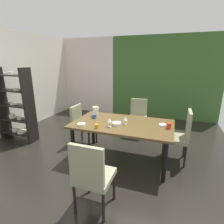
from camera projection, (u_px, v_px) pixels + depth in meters
name	position (u px, v px, depth m)	size (l,w,h in m)	color
ground_plane	(97.00, 156.00, 3.52)	(5.39, 6.10, 0.02)	black
back_panel_interior	(88.00, 76.00, 6.41)	(1.99, 0.10, 2.61)	silver
garden_window_panel	(164.00, 78.00, 5.54)	(3.40, 0.10, 2.61)	#385F2B
dining_table	(122.00, 127.00, 3.23)	(1.81, 1.05, 0.74)	brown
chair_head_near	(92.00, 174.00, 2.08)	(0.44, 0.44, 0.97)	gray
chair_head_far	(138.00, 115.00, 4.44)	(0.44, 0.45, 0.91)	gray
chair_right_far	(181.00, 134.00, 3.19)	(0.44, 0.44, 1.00)	gray
chair_left_far	(82.00, 123.00, 3.86)	(0.45, 0.44, 0.91)	gray
display_shelf	(15.00, 106.00, 4.04)	(0.89, 0.30, 1.71)	black
wine_glass_north	(125.00, 119.00, 3.13)	(0.08, 0.08, 0.14)	silver
wine_glass_right	(109.00, 120.00, 2.99)	(0.08, 0.08, 0.16)	silver
serving_bowl_east	(117.00, 124.00, 3.09)	(0.16, 0.16, 0.05)	white
serving_bowl_near_shelf	(81.00, 125.00, 3.07)	(0.14, 0.14, 0.04)	#EBE5C5
serving_bowl_left	(162.00, 125.00, 3.05)	(0.13, 0.13, 0.04)	white
cup_center	(97.00, 126.00, 2.95)	(0.07, 0.07, 0.07)	#B58E15
cup_near_window	(169.00, 126.00, 2.93)	(0.08, 0.08, 0.10)	red
cup_front	(94.00, 116.00, 3.46)	(0.08, 0.08, 0.08)	#284899
pitcher_rear	(96.00, 111.00, 3.60)	(0.14, 0.12, 0.20)	beige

